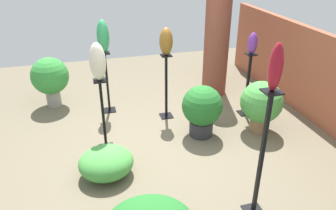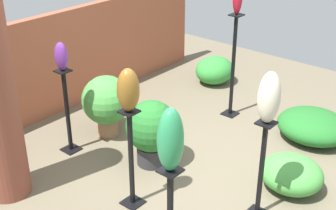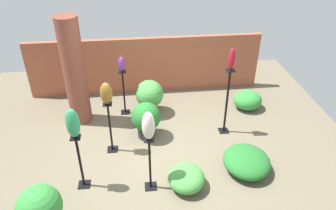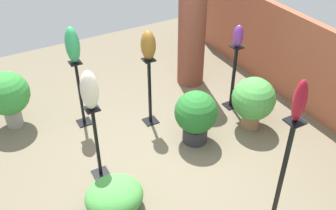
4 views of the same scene
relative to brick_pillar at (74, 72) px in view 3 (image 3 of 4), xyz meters
The scene contains 19 objects.
ground_plane 2.36m from the brick_pillar, 43.35° to the right, with size 8.00×8.00×0.00m, color #6B604C.
brick_wall_back 1.93m from the brick_pillar, 37.31° to the left, with size 5.60×0.12×1.39m, color #9E5138.
brick_pillar is the anchor object (origin of this frame).
pedestal_ruby 3.14m from the brick_pillar, 14.55° to the right, with size 0.20×0.20×1.42m.
pedestal_violet 1.18m from the brick_pillar, ahead, with size 0.20×0.20×1.04m.
pedestal_ivory 2.66m from the brick_pillar, 57.84° to the right, with size 0.20×0.20×1.03m.
pedestal_jade 2.14m from the brick_pillar, 83.03° to the right, with size 0.20×0.20×1.03m.
pedestal_bronze 1.49m from the brick_pillar, 58.16° to the right, with size 0.20×0.20×1.06m.
art_vase_ruby 3.13m from the brick_pillar, 14.55° to the right, with size 0.12×0.12×0.44m, color maroon.
art_vase_violet 0.97m from the brick_pillar, ahead, with size 0.15×0.15×0.33m, color #6B2D8C.
art_vase_ivory 2.57m from the brick_pillar, 57.84° to the right, with size 0.20×0.20×0.49m, color beige.
art_vase_jade 2.02m from the brick_pillar, 83.03° to the right, with size 0.21×0.19×0.52m, color #2D9356.
art_vase_bronze 1.33m from the brick_pillar, 58.16° to the right, with size 0.22×0.20×0.42m, color brown.
potted_plant_mid_right 1.74m from the brick_pillar, 29.26° to the right, with size 0.59×0.59×0.78m.
potted_plant_back_center 2.99m from the brick_pillar, 93.83° to the right, with size 0.63×0.63×0.88m.
potted_plant_near_pillar 1.66m from the brick_pillar, ahead, with size 0.62×0.62×0.80m.
foliage_bed_east 3.78m from the brick_pillar, 32.12° to the right, with size 0.83×0.91×0.37m, color #236B28.
foliage_bed_west 3.87m from the brick_pillar, ahead, with size 0.65×0.58×0.43m, color #338C38.
foliage_bed_center 3.12m from the brick_pillar, 48.60° to the right, with size 0.62×0.67×0.37m, color #479942.
Camera 3 is at (-0.28, -4.73, 4.13)m, focal length 35.00 mm.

